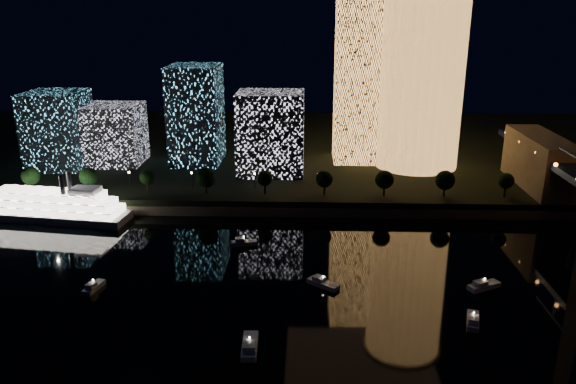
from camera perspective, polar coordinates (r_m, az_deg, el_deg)
ground at (r=113.77m, az=10.09°, el=-17.17°), size 520.00×520.00×0.00m
far_bank at (r=259.79m, az=5.49°, el=4.30°), size 420.00×160.00×5.00m
seawall at (r=185.67m, az=6.80°, el=-1.90°), size 420.00×6.00×3.00m
tower_cylindrical at (r=222.93m, az=13.44°, el=12.08°), size 34.00×34.00×75.30m
tower_rectangular at (r=228.31m, az=7.35°, el=11.05°), size 19.99×19.99×63.61m
midrise_blocks at (r=225.78m, az=-12.30°, el=6.53°), size 106.35×37.72×38.53m
riverboat at (r=197.04m, az=-23.54°, el=-1.33°), size 55.25×18.06×16.35m
motorboats at (r=118.60m, az=8.33°, el=-14.95°), size 127.21×87.49×2.78m
esplanade_trees at (r=188.49m, az=-2.94°, el=1.40°), size 165.78×6.89×8.95m
street_lamps at (r=194.82m, az=-3.40°, el=1.52°), size 132.70×0.70×5.65m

